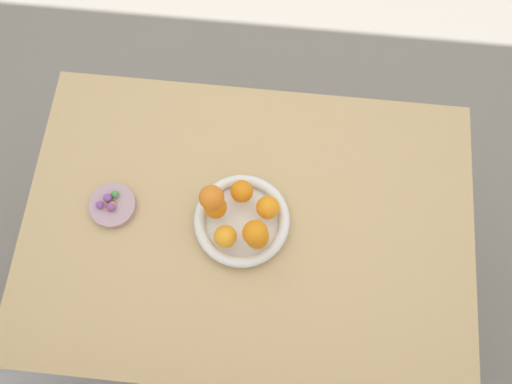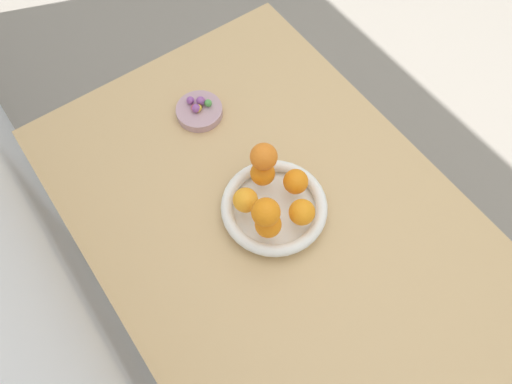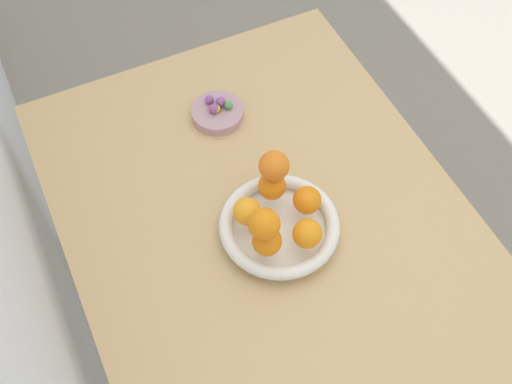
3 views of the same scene
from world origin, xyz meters
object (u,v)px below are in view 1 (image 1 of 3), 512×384
orange_2 (257,237)px  orange_4 (242,191)px  dining_table (248,235)px  orange_0 (215,207)px  orange_1 (225,236)px  candy_ball_2 (112,204)px  candy_ball_4 (112,206)px  candy_ball_6 (108,198)px  candy_dish (113,206)px  orange_6 (255,233)px  candy_ball_1 (111,207)px  candy_ball_3 (115,194)px  candy_ball_0 (112,203)px  orange_3 (268,207)px  fruit_bowl (242,221)px  candy_ball_7 (100,205)px  orange_5 (212,198)px  candy_ball_5 (110,207)px

orange_2 → orange_4: same height
dining_table → orange_0: (0.08, -0.02, 0.16)m
orange_1 → candy_ball_2: bearing=-12.1°
candy_ball_4 → candy_ball_2: bearing=-78.9°
orange_1 → candy_ball_6: bearing=-14.0°
candy_dish → orange_6: (-0.36, 0.06, 0.11)m
orange_6 → candy_ball_1: bearing=-8.4°
orange_6 → candy_ball_3: orange_6 is taller
orange_4 → candy_ball_0: bearing=9.0°
orange_3 → candy_ball_3: 0.37m
orange_1 → candy_ball_4: 0.29m
candy_dish → candy_ball_4: (-0.00, 0.01, 0.02)m
fruit_bowl → orange_1: orange_1 is taller
dining_table → candy_ball_0: (0.33, -0.02, 0.12)m
orange_6 → candy_ball_6: size_ratio=2.69×
candy_dish → orange_3: bearing=-177.6°
orange_6 → candy_ball_7: orange_6 is taller
dining_table → orange_1: size_ratio=20.70×
dining_table → candy_ball_7: 0.38m
candy_dish → candy_ball_1: size_ratio=5.34×
fruit_bowl → candy_ball_3: same height
orange_0 → orange_3: 0.12m
candy_ball_1 → candy_ball_4: size_ratio=1.15×
candy_ball_1 → candy_ball_6: 0.02m
orange_5 → candy_ball_2: size_ratio=3.57×
orange_4 → candy_ball_5: orange_4 is taller
orange_2 → dining_table: bearing=-55.6°
candy_ball_0 → orange_4: bearing=-171.0°
orange_3 → candy_ball_2: orange_3 is taller
candy_ball_2 → candy_ball_0: bearing=-70.4°
candy_ball_4 → candy_ball_7: size_ratio=0.95×
orange_2 → candy_ball_2: orange_2 is taller
orange_3 → candy_ball_7: size_ratio=2.87×
orange_3 → candy_ball_5: bearing=3.9°
candy_ball_4 → candy_ball_7: (0.03, 0.00, 0.00)m
candy_ball_2 → orange_0: bearing=-178.7°
orange_2 → candy_ball_1: (0.36, -0.05, -0.03)m
fruit_bowl → orange_0: 0.08m
candy_dish → orange_1: bearing=167.8°
candy_ball_4 → candy_ball_6: size_ratio=0.85×
candy_dish → candy_ball_7: 0.03m
candy_ball_6 → candy_ball_0: bearing=135.5°
candy_dish → candy_ball_5: bearing=90.6°
orange_1 → candy_ball_1: (0.28, -0.05, -0.03)m
orange_0 → candy_ball_2: bearing=1.3°
orange_0 → candy_ball_1: 0.26m
orange_5 → candy_ball_2: (0.25, 0.01, -0.09)m
orange_0 → candy_ball_3: (0.25, -0.02, -0.04)m
fruit_bowl → orange_2: 0.08m
orange_1 → candy_ball_7: size_ratio=2.77×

